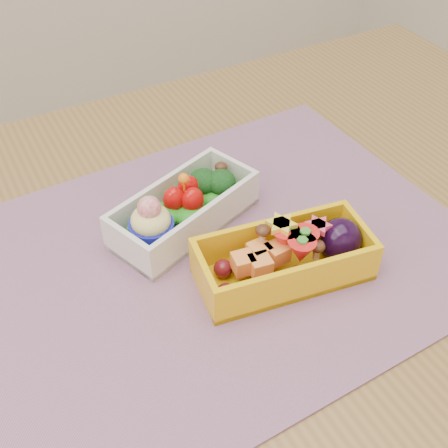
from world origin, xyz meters
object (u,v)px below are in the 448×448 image
placemat (220,253)px  bento_yellow (288,257)px  bento_white (184,209)px  table (236,295)px

placemat → bento_yellow: bento_yellow is taller
bento_white → bento_yellow: bento_white is taller
table → bento_yellow: bento_yellow is taller
placemat → bento_white: bento_white is taller
table → bento_white: 0.15m
table → bento_white: size_ratio=5.91×
bento_white → bento_yellow: 0.14m
placemat → bento_yellow: bearing=-54.4°
placemat → bento_yellow: 0.09m
table → placemat: (-0.03, -0.01, 0.10)m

